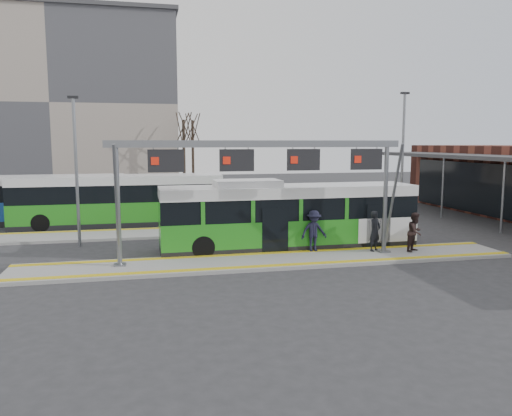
{
  "coord_description": "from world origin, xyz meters",
  "views": [
    {
      "loc": [
        -5.36,
        -20.84,
        5.28
      ],
      "look_at": [
        -0.05,
        3.0,
        2.04
      ],
      "focal_mm": 35.0,
      "sensor_mm": 36.0,
      "label": 1
    }
  ],
  "objects_px": {
    "hero_bus": "(288,217)",
    "passenger_a": "(375,231)",
    "gantry": "(263,165)",
    "passenger_c": "(314,231)",
    "passenger_b": "(415,232)"
  },
  "relations": [
    {
      "from": "gantry",
      "to": "hero_bus",
      "type": "bearing_deg",
      "value": 52.72
    },
    {
      "from": "passenger_a",
      "to": "gantry",
      "type": "bearing_deg",
      "value": 152.16
    },
    {
      "from": "gantry",
      "to": "passenger_a",
      "type": "height_order",
      "value": "gantry"
    },
    {
      "from": "hero_bus",
      "to": "passenger_a",
      "type": "height_order",
      "value": "hero_bus"
    },
    {
      "from": "gantry",
      "to": "passenger_a",
      "type": "relative_size",
      "value": 6.8
    },
    {
      "from": "hero_bus",
      "to": "passenger_b",
      "type": "distance_m",
      "value": 6.09
    },
    {
      "from": "passenger_a",
      "to": "passenger_c",
      "type": "relative_size",
      "value": 0.98
    },
    {
      "from": "passenger_b",
      "to": "gantry",
      "type": "bearing_deg",
      "value": 143.89
    },
    {
      "from": "hero_bus",
      "to": "passenger_a",
      "type": "distance_m",
      "value": 4.26
    },
    {
      "from": "gantry",
      "to": "passenger_c",
      "type": "xyz_separation_m",
      "value": [
        2.65,
        0.85,
        -3.17
      ]
    },
    {
      "from": "hero_bus",
      "to": "passenger_c",
      "type": "distance_m",
      "value": 1.83
    },
    {
      "from": "hero_bus",
      "to": "passenger_c",
      "type": "height_order",
      "value": "hero_bus"
    },
    {
      "from": "gantry",
      "to": "passenger_c",
      "type": "distance_m",
      "value": 4.22
    },
    {
      "from": "passenger_c",
      "to": "passenger_a",
      "type": "bearing_deg",
      "value": -15.35
    },
    {
      "from": "gantry",
      "to": "passenger_b",
      "type": "height_order",
      "value": "gantry"
    }
  ]
}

